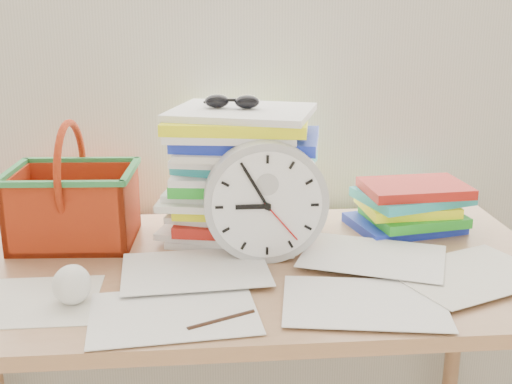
{
  "coord_description": "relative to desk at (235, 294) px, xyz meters",
  "views": [
    {
      "loc": [
        -0.06,
        0.3,
        1.31
      ],
      "look_at": [
        0.05,
        1.6,
        0.91
      ],
      "focal_mm": 45.0,
      "sensor_mm": 36.0,
      "label": 1
    }
  ],
  "objects": [
    {
      "name": "sunglasses",
      "position": [
        0.01,
        0.18,
        0.4
      ],
      "size": [
        0.17,
        0.15,
        0.04
      ],
      "primitive_type": null,
      "rotation": [
        0.0,
        0.0,
        -0.24
      ],
      "color": "black",
      "rests_on": "paper_stack"
    },
    {
      "name": "desk",
      "position": [
        0.0,
        0.0,
        0.0
      ],
      "size": [
        1.4,
        0.7,
        0.75
      ],
      "color": "#A1724B",
      "rests_on": "ground"
    },
    {
      "name": "clock",
      "position": [
        0.07,
        0.02,
        0.21
      ],
      "size": [
        0.27,
        0.05,
        0.27
      ],
      "primitive_type": "cylinder",
      "rotation": [
        1.57,
        0.0,
        0.0
      ],
      "color": "#B1B1B1",
      "rests_on": "desk"
    },
    {
      "name": "crumpled_ball",
      "position": [
        -0.32,
        -0.16,
        0.11
      ],
      "size": [
        0.08,
        0.08,
        0.08
      ],
      "primitive_type": "sphere",
      "color": "white",
      "rests_on": "desk"
    },
    {
      "name": "paper_stack",
      "position": [
        0.02,
        0.17,
        0.23
      ],
      "size": [
        0.41,
        0.37,
        0.31
      ],
      "primitive_type": null,
      "rotation": [
        0.0,
        0.0,
        -0.27
      ],
      "color": "white",
      "rests_on": "desk"
    },
    {
      "name": "book_stack",
      "position": [
        0.46,
        0.18,
        0.13
      ],
      "size": [
        0.31,
        0.25,
        0.12
      ],
      "primitive_type": null,
      "rotation": [
        0.0,
        0.0,
        0.16
      ],
      "color": "white",
      "rests_on": "desk"
    },
    {
      "name": "basket",
      "position": [
        -0.37,
        0.17,
        0.22
      ],
      "size": [
        0.3,
        0.24,
        0.28
      ],
      "primitive_type": null,
      "rotation": [
        0.0,
        0.0,
        -0.06
      ],
      "color": "#BA3612",
      "rests_on": "desk"
    },
    {
      "name": "scattered_papers",
      "position": [
        0.0,
        0.0,
        0.08
      ],
      "size": [
        1.26,
        0.42,
        0.02
      ],
      "primitive_type": null,
      "color": "white",
      "rests_on": "desk"
    },
    {
      "name": "pen",
      "position": [
        -0.04,
        -0.26,
        0.08
      ],
      "size": [
        0.12,
        0.06,
        0.01
      ],
      "primitive_type": "cylinder",
      "rotation": [
        0.0,
        1.57,
        0.43
      ],
      "color": "black",
      "rests_on": "desk"
    },
    {
      "name": "curtain",
      "position": [
        0.0,
        0.38,
        0.62
      ],
      "size": [
        2.4,
        0.01,
        2.5
      ],
      "primitive_type": "cube",
      "color": "beige",
      "rests_on": "room_shell"
    }
  ]
}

